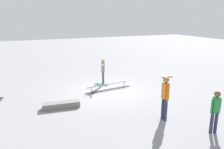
# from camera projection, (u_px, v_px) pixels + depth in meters

# --- Properties ---
(ground_plane) EXTENTS (60.00, 60.00, 0.00)m
(ground_plane) POSITION_uv_depth(u_px,v_px,m) (106.00, 90.00, 11.99)
(ground_plane) COLOR gray
(grind_rail) EXTENTS (2.78, 0.53, 0.35)m
(grind_rail) POSITION_uv_depth(u_px,v_px,m) (108.00, 87.00, 12.06)
(grind_rail) COLOR black
(grind_rail) RESTS_ON ground_plane
(skate_ledge) EXTENTS (1.66, 0.64, 0.27)m
(skate_ledge) POSITION_uv_depth(u_px,v_px,m) (61.00, 105.00, 9.69)
(skate_ledge) COLOR gray
(skate_ledge) RESTS_ON ground_plane
(skater_main) EXTENTS (0.62, 1.18, 1.58)m
(skater_main) POSITION_uv_depth(u_px,v_px,m) (103.00, 70.00, 12.71)
(skater_main) COLOR brown
(skater_main) RESTS_ON ground_plane
(skateboard_main) EXTENTS (0.73, 0.68, 0.09)m
(skateboard_main) POSITION_uv_depth(u_px,v_px,m) (102.00, 84.00, 12.95)
(skateboard_main) COLOR teal
(skateboard_main) RESTS_ON ground_plane
(bystander_orange_shirt) EXTENTS (0.24, 0.39, 1.74)m
(bystander_orange_shirt) POSITION_uv_depth(u_px,v_px,m) (165.00, 96.00, 8.37)
(bystander_orange_shirt) COLOR #2D3351
(bystander_orange_shirt) RESTS_ON ground_plane
(bystander_green_shirt) EXTENTS (0.35, 0.24, 1.53)m
(bystander_green_shirt) POSITION_uv_depth(u_px,v_px,m) (215.00, 110.00, 7.41)
(bystander_green_shirt) COLOR #2D3351
(bystander_green_shirt) RESTS_ON ground_plane
(loose_skateboard_yellow) EXTENTS (0.82, 0.33, 0.09)m
(loose_skateboard_yellow) POSITION_uv_depth(u_px,v_px,m) (167.00, 76.00, 14.68)
(loose_skateboard_yellow) COLOR yellow
(loose_skateboard_yellow) RESTS_ON ground_plane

